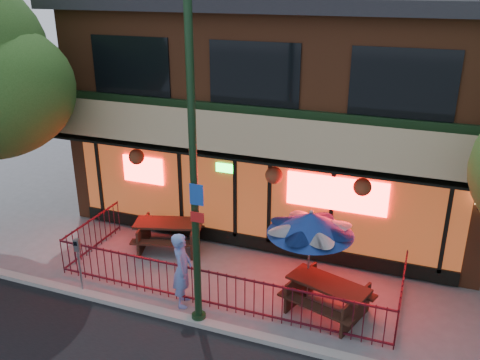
# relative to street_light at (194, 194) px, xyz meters

# --- Properties ---
(ground) EXTENTS (80.00, 80.00, 0.00)m
(ground) POSITION_rel_street_light_xyz_m (-0.00, 0.40, -3.15)
(ground) COLOR gray
(ground) RESTS_ON ground
(curb) EXTENTS (80.00, 0.25, 0.12)m
(curb) POSITION_rel_street_light_xyz_m (-0.00, -0.10, -3.09)
(curb) COLOR #999993
(curb) RESTS_ON ground
(restaurant_building) EXTENTS (12.96, 9.49, 8.05)m
(restaurant_building) POSITION_rel_street_light_xyz_m (-0.00, 7.51, 0.98)
(restaurant_building) COLOR brown
(restaurant_building) RESTS_ON ground
(patio_fence) EXTENTS (8.44, 2.62, 1.00)m
(patio_fence) POSITION_rel_street_light_xyz_m (-0.00, 0.91, -2.52)
(patio_fence) COLOR #4F101D
(patio_fence) RESTS_ON ground
(street_light) EXTENTS (0.43, 0.32, 7.00)m
(street_light) POSITION_rel_street_light_xyz_m (0.00, 0.00, 0.00)
(street_light) COLOR #16331B
(street_light) RESTS_ON ground
(picnic_table_left) EXTENTS (2.26, 1.96, 0.82)m
(picnic_table_left) POSITION_rel_street_light_xyz_m (-2.25, 2.80, -2.61)
(picnic_table_left) COLOR #3A1F15
(picnic_table_left) RESTS_ON ground
(picnic_table_right) EXTENTS (2.19, 1.91, 0.79)m
(picnic_table_right) POSITION_rel_street_light_xyz_m (2.61, 1.39, -2.63)
(picnic_table_right) COLOR #341B12
(picnic_table_right) RESTS_ON ground
(patio_umbrella) EXTENTS (2.03, 2.03, 2.32)m
(patio_umbrella) POSITION_rel_street_light_xyz_m (2.03, 1.85, -1.17)
(patio_umbrella) COLOR gray
(patio_umbrella) RESTS_ON ground
(pedestrian) EXTENTS (0.64, 0.79, 1.86)m
(pedestrian) POSITION_rel_street_light_xyz_m (-0.64, 0.50, -2.22)
(pedestrian) COLOR #6583CB
(pedestrian) RESTS_ON ground
(parking_meter_near) EXTENTS (0.16, 0.14, 1.49)m
(parking_meter_near) POSITION_rel_street_light_xyz_m (-3.16, 0.00, -2.14)
(parking_meter_near) COLOR #919399
(parking_meter_near) RESTS_ON ground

